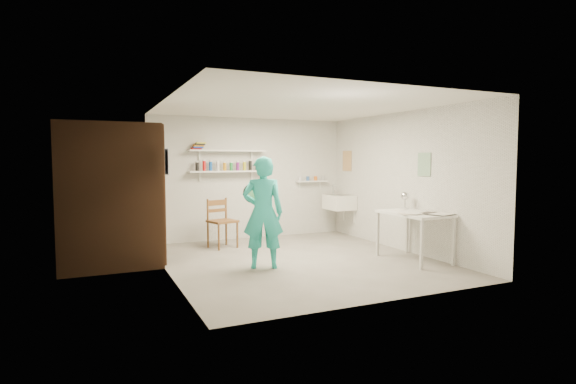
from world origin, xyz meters
name	(u,v)px	position (x,y,z in m)	size (l,w,h in m)	color
floor	(298,261)	(0.00, 0.00, -0.01)	(4.00, 4.50, 0.02)	slate
ceiling	(299,105)	(0.00, 0.00, 2.41)	(4.00, 4.50, 0.02)	silver
wall_back	(250,178)	(0.00, 2.26, 1.20)	(4.00, 0.02, 2.40)	silver
wall_front	(388,194)	(0.00, -2.26, 1.20)	(4.00, 0.02, 2.40)	silver
wall_left	(166,187)	(-2.01, 0.00, 1.20)	(0.02, 4.50, 2.40)	silver
wall_right	(403,181)	(2.01, 0.00, 1.20)	(0.02, 4.50, 2.40)	silver
doorway_recess	(157,196)	(-1.99, 1.05, 1.00)	(0.02, 0.90, 2.00)	black
corridor_box	(109,194)	(-2.70, 1.05, 1.05)	(1.40, 1.50, 2.10)	brown
door_lintel	(157,130)	(-1.97, 1.05, 2.05)	(0.06, 1.05, 0.10)	brown
door_jamb_near	(163,199)	(-1.97, 0.55, 1.00)	(0.06, 0.10, 2.00)	brown
door_jamb_far	(154,194)	(-1.97, 1.55, 1.00)	(0.06, 0.10, 2.00)	brown
shelf_lower	(228,171)	(-0.50, 2.13, 1.35)	(1.50, 0.22, 0.03)	white
shelf_upper	(228,151)	(-0.50, 2.13, 1.75)	(1.50, 0.22, 0.03)	white
ledge_shelf	(312,181)	(1.35, 2.17, 1.12)	(0.70, 0.14, 0.03)	white
poster_left	(167,162)	(-1.99, 0.05, 1.55)	(0.01, 0.28, 0.36)	#334C7F
poster_right_a	(347,161)	(1.99, 1.80, 1.55)	(0.01, 0.34, 0.42)	#995933
poster_right_b	(424,164)	(1.99, -0.55, 1.50)	(0.01, 0.30, 0.38)	#3F724C
belfast_sink	(339,202)	(1.75, 1.70, 0.70)	(0.48, 0.60, 0.30)	white
man	(263,213)	(-0.68, -0.22, 0.81)	(0.59, 0.39, 1.62)	#24B8AA
wall_clock	(253,193)	(-0.76, -0.01, 1.08)	(0.29, 0.29, 0.04)	#F7F7A8
wooden_chair	(222,221)	(-0.80, 1.48, 0.48)	(0.45, 0.42, 0.95)	brown
work_table	(414,237)	(1.64, -0.75, 0.38)	(0.68, 1.14, 0.76)	silver
desk_lamp	(405,196)	(1.83, -0.29, 0.98)	(0.14, 0.14, 0.14)	silver
spray_cans	(228,166)	(-0.50, 2.13, 1.45)	(1.32, 0.06, 0.17)	black
book_stack	(199,146)	(-1.06, 2.13, 1.83)	(0.26, 0.14, 0.14)	red
ledge_pots	(312,178)	(1.35, 2.17, 1.18)	(0.48, 0.07, 0.09)	silver
papers	(414,212)	(1.64, -0.75, 0.77)	(0.30, 0.22, 0.02)	silver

